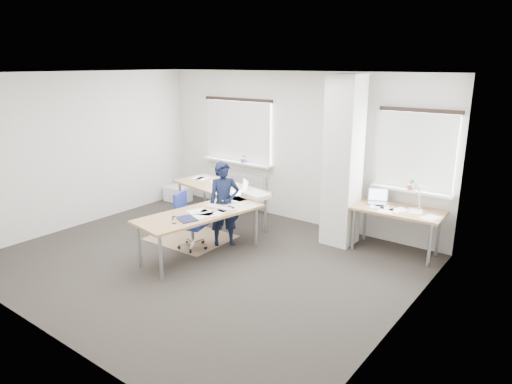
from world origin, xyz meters
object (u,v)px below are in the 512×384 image
Objects in this scene: desk_side at (397,212)px; task_chair at (191,233)px; person at (224,204)px; desk_main at (213,201)px.

desk_side is 1.54× the size of task_chair.
task_chair is at bearing -177.87° from person.
person is at bearing 36.25° from task_chair.
desk_side reaches higher than task_chair.
person is at bearing -2.39° from desk_main.
desk_side reaches higher than desk_main.
task_chair is at bearing -148.66° from desk_side.
desk_side is 1.01× the size of person.
task_chair is 0.66× the size of person.
person is (-2.39, -1.38, 0.02)m from desk_side.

